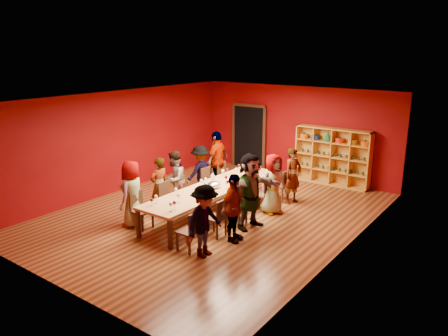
{
  "coord_description": "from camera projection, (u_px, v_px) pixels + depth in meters",
  "views": [
    {
      "loc": [
        6.5,
        -8.42,
        4.19
      ],
      "look_at": [
        -0.0,
        0.45,
        1.15
      ],
      "focal_mm": 35.0,
      "sensor_mm": 36.0,
      "label": 1
    }
  ],
  "objects": [
    {
      "name": "wine_glass_9",
      "position": [
        176.0,
        190.0,
        10.52
      ],
      "size": [
        0.08,
        0.08,
        0.19
      ],
      "color": "silver",
      "rests_on": "tasting_table"
    },
    {
      "name": "wine_glass_2",
      "position": [
        202.0,
        186.0,
        10.8
      ],
      "size": [
        0.07,
        0.07,
        0.18
      ],
      "color": "silver",
      "rests_on": "tasting_table"
    },
    {
      "name": "wine_glass_23",
      "position": [
        181.0,
        187.0,
        10.66
      ],
      "size": [
        0.08,
        0.08,
        0.21
      ],
      "color": "silver",
      "rests_on": "tasting_table"
    },
    {
      "name": "chair_person_right_1",
      "position": [
        218.0,
        216.0,
        9.92
      ],
      "size": [
        0.42,
        0.42,
        0.89
      ],
      "color": "black",
      "rests_on": "ground"
    },
    {
      "name": "wine_glass_6",
      "position": [
        178.0,
        196.0,
        10.02
      ],
      "size": [
        0.09,
        0.09,
        0.22
      ],
      "color": "silver",
      "rests_on": "tasting_table"
    },
    {
      "name": "wine_glass_3",
      "position": [
        261.0,
        168.0,
        12.44
      ],
      "size": [
        0.08,
        0.08,
        0.19
      ],
      "color": "silver",
      "rests_on": "tasting_table"
    },
    {
      "name": "wine_glass_12",
      "position": [
        205.0,
        191.0,
        10.35
      ],
      "size": [
        0.09,
        0.09,
        0.22
      ],
      "color": "silver",
      "rests_on": "tasting_table"
    },
    {
      "name": "chair_person_left_0",
      "position": [
        140.0,
        208.0,
        10.42
      ],
      "size": [
        0.42,
        0.42,
        0.89
      ],
      "color": "black",
      "rests_on": "ground"
    },
    {
      "name": "doorway",
      "position": [
        249.0,
        137.0,
        15.54
      ],
      "size": [
        1.4,
        0.17,
        2.3
      ],
      "color": "black",
      "rests_on": "ground"
    },
    {
      "name": "wine_glass_11",
      "position": [
        171.0,
        204.0,
        9.47
      ],
      "size": [
        0.09,
        0.09,
        0.22
      ],
      "color": "silver",
      "rests_on": "tasting_table"
    },
    {
      "name": "person_right_1",
      "position": [
        233.0,
        208.0,
        9.61
      ],
      "size": [
        0.51,
        0.95,
        1.56
      ],
      "primitive_type": "imported",
      "rotation": [
        0.0,
        0.0,
        1.67
      ],
      "color": "#4B4A4F",
      "rests_on": "ground"
    },
    {
      "name": "wine_glass_20",
      "position": [
        245.0,
        163.0,
        12.83
      ],
      "size": [
        0.09,
        0.09,
        0.22
      ],
      "color": "silver",
      "rests_on": "tasting_table"
    },
    {
      "name": "chair_person_right_4",
      "position": [
        283.0,
        184.0,
        12.27
      ],
      "size": [
        0.42,
        0.42,
        0.89
      ],
      "color": "black",
      "rests_on": "ground"
    },
    {
      "name": "tasting_table",
      "position": [
        214.0,
        189.0,
        11.18
      ],
      "size": [
        1.1,
        4.5,
        0.75
      ],
      "color": "tan",
      "rests_on": "ground"
    },
    {
      "name": "person_left_2",
      "position": [
        174.0,
        179.0,
        11.71
      ],
      "size": [
        0.67,
        0.85,
        1.55
      ],
      "primitive_type": "imported",
      "rotation": [
        0.0,
        0.0,
        -1.19
      ],
      "color": "#6090C5",
      "rests_on": "ground"
    },
    {
      "name": "wine_glass_13",
      "position": [
        248.0,
        175.0,
        11.75
      ],
      "size": [
        0.08,
        0.08,
        0.19
      ],
      "color": "silver",
      "rests_on": "tasting_table"
    },
    {
      "name": "chair_person_right_3",
      "position": [
        264.0,
        193.0,
        11.49
      ],
      "size": [
        0.42,
        0.42,
        0.89
      ],
      "color": "black",
      "rests_on": "ground"
    },
    {
      "name": "wine_glass_18",
      "position": [
        227.0,
        170.0,
        12.13
      ],
      "size": [
        0.08,
        0.08,
        0.2
      ],
      "color": "silver",
      "rests_on": "tasting_table"
    },
    {
      "name": "wine_glass_22",
      "position": [
        239.0,
        166.0,
        12.64
      ],
      "size": [
        0.08,
        0.08,
        0.19
      ],
      "color": "silver",
      "rests_on": "tasting_table"
    },
    {
      "name": "person_left_3",
      "position": [
        200.0,
        171.0,
        12.59
      ],
      "size": [
        0.51,
        1.01,
        1.5
      ],
      "primitive_type": "imported",
      "rotation": [
        0.0,
        0.0,
        -1.68
      ],
      "color": "beige",
      "rests_on": "ground"
    },
    {
      "name": "chair_person_left_2",
      "position": [
        183.0,
        191.0,
        11.62
      ],
      "size": [
        0.42,
        0.42,
        0.89
      ],
      "color": "black",
      "rests_on": "ground"
    },
    {
      "name": "person_right_0",
      "position": [
        205.0,
        221.0,
        8.9
      ],
      "size": [
        0.43,
        1.0,
        1.55
      ],
      "primitive_type": "imported",
      "rotation": [
        0.0,
        0.0,
        1.56
      ],
      "color": "#141838",
      "rests_on": "ground"
    },
    {
      "name": "person_right_4",
      "position": [
        293.0,
        176.0,
        12.02
      ],
      "size": [
        0.56,
        0.66,
        1.56
      ],
      "primitive_type": "imported",
      "rotation": [
        0.0,
        0.0,
        1.27
      ],
      "color": "#515257",
      "rests_on": "ground"
    },
    {
      "name": "person_left_4",
      "position": [
        217.0,
        161.0,
        13.12
      ],
      "size": [
        0.59,
        1.11,
        1.81
      ],
      "primitive_type": "imported",
      "rotation": [
        0.0,
        0.0,
        -1.46
      ],
      "color": "#141838",
      "rests_on": "ground"
    },
    {
      "name": "person_right_3",
      "position": [
        273.0,
        184.0,
        11.26
      ],
      "size": [
        0.7,
        0.88,
        1.59
      ],
      "primitive_type": "imported",
      "rotation": [
        0.0,
        0.0,
        1.16
      ],
      "color": "pink",
      "rests_on": "ground"
    },
    {
      "name": "chair_person_right_2",
      "position": [
        240.0,
        205.0,
        10.6
      ],
      "size": [
        0.42,
        0.42,
        0.89
      ],
      "color": "black",
      "rests_on": "ground"
    },
    {
      "name": "wine_glass_17",
      "position": [
        156.0,
        197.0,
        9.95
      ],
      "size": [
        0.08,
        0.08,
        0.21
      ],
      "color": "silver",
      "rests_on": "tasting_table"
    },
    {
      "name": "shelving_unit",
      "position": [
        333.0,
        154.0,
        13.67
      ],
      "size": [
        2.4,
        0.4,
        1.8
      ],
      "color": "gold",
      "rests_on": "ground"
    },
    {
      "name": "wine_glass_19",
      "position": [
        174.0,
        203.0,
        9.57
      ],
      "size": [
        0.08,
        0.08,
        0.2
      ],
      "color": "silver",
      "rests_on": "tasting_table"
    },
    {
      "name": "chair_person_left_3",
      "position": [
        209.0,
        181.0,
        12.49
      ],
      "size": [
        0.42,
        0.42,
        0.89
      ],
      "color": "black",
      "rests_on": "ground"
    },
    {
      "name": "wine_glass_5",
      "position": [
        218.0,
        185.0,
        10.81
      ],
      "size": [
        0.08,
        0.08,
        0.21
      ],
      "color": "silver",
      "rests_on": "tasting_table"
    },
    {
      "name": "wine_glass_10",
      "position": [
        200.0,
        194.0,
        10.16
      ],
      "size": [
        0.09,
        0.09,
        0.22
      ],
      "color": "silver",
      "rests_on": "tasting_table"
    },
    {
      "name": "wine_glass_15",
      "position": [
        236.0,
        170.0,
        12.14
      ],
      "size": [
        0.09,
        0.09,
        0.21
      ],
      "color": "silver",
      "rests_on": "tasting_table"
    },
    {
      "name": "wine_glass_7",
      "position": [
        201.0,
        181.0,
        11.16
      ],
      "size": [
        0.08,
        0.08,
        0.2
      ],
      "color": "silver",
      "rests_on": "tasting_table"
    },
    {
      "name": "wine_glass_4",
      "position": [
        226.0,
        178.0,
        11.42
      ],
      "size": [
        0.09,
        0.09,
        0.22
      ],
      "color": "silver",
      "rests_on": "tasting_table"
    },
    {
      "name": "wine_glass_8",
      "position": [
        259.0,
        169.0,
        12.18
      ],
      "size": [
        0.09,
        0.09,
        0.22
      ],
      "color": "silver",
      "rests_on": "tasting_table"
    },
    {
      "name": "person_left_1",
      "position": [
        159.0,
        186.0,
        11.25
      ],
      "size": [
        0.47,
        0.6,
        1.5
      ],
      "primitive_type": "imported",
      "rotation": [
        0.0,
        0.0,
        -1.7
      ],
      "color": "#D28D98",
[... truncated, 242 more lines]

